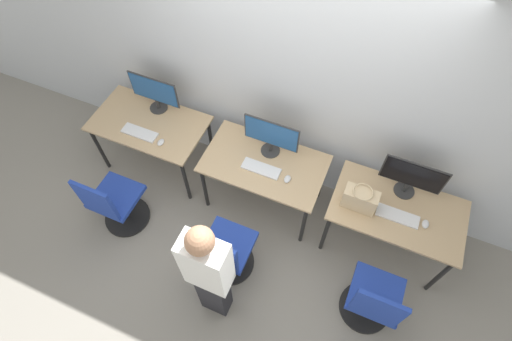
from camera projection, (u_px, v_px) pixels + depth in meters
name	position (u px, v px, depth m)	size (l,w,h in m)	color
ground_plane	(251.00, 225.00, 4.29)	(20.00, 20.00, 0.00)	gray
wall_back	(286.00, 80.00, 3.54)	(12.00, 0.05, 2.80)	#B7BCC1
desk_left	(150.00, 127.00, 4.21)	(1.19, 0.69, 0.72)	tan
monitor_left	(154.00, 92.00, 4.06)	(0.54, 0.19, 0.42)	#2D2D2D
keyboard_left	(140.00, 133.00, 4.05)	(0.38, 0.13, 0.02)	silver
mouse_left	(161.00, 142.00, 3.98)	(0.06, 0.09, 0.03)	silver
office_chair_left	(115.00, 204.00, 4.00)	(0.48, 0.48, 0.92)	black
desk_center	(264.00, 167.00, 3.92)	(1.19, 0.69, 0.72)	tan
monitor_center	(271.00, 136.00, 3.75)	(0.54, 0.19, 0.42)	#2D2D2D
keyboard_center	(261.00, 169.00, 3.81)	(0.38, 0.13, 0.02)	silver
mouse_center	(287.00, 179.00, 3.74)	(0.06, 0.09, 0.03)	silver
office_chair_center	(226.00, 253.00, 3.71)	(0.48, 0.48, 0.92)	black
person_center	(209.00, 273.00, 3.12)	(0.36, 0.21, 1.58)	#232328
desk_right	(396.00, 214.00, 3.64)	(1.19, 0.69, 0.72)	tan
monitor_right	(412.00, 177.00, 3.49)	(0.54, 0.19, 0.42)	#2D2D2D
keyboard_right	(398.00, 216.00, 3.53)	(0.38, 0.13, 0.02)	silver
mouse_right	(425.00, 224.00, 3.48)	(0.06, 0.09, 0.03)	silver
office_chair_right	(372.00, 302.00, 3.46)	(0.48, 0.48, 0.92)	black
handbag	(360.00, 199.00, 3.51)	(0.30, 0.18, 0.25)	tan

